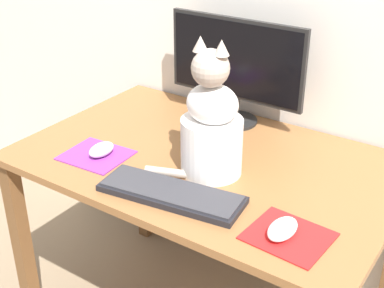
{
  "coord_description": "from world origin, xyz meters",
  "views": [
    {
      "loc": [
        0.79,
        -1.25,
        1.54
      ],
      "look_at": [
        0.05,
        -0.16,
        0.86
      ],
      "focal_mm": 50.0,
      "sensor_mm": 36.0,
      "label": 1
    }
  ],
  "objects_px": {
    "computer_mouse_left": "(101,150)",
    "computer_mouse_right": "(283,229)",
    "monitor": "(236,66)",
    "keyboard": "(171,193)",
    "cat": "(211,125)"
  },
  "relations": [
    {
      "from": "computer_mouse_left",
      "to": "computer_mouse_right",
      "type": "xyz_separation_m",
      "value": [
        0.66,
        -0.06,
        -0.0
      ]
    },
    {
      "from": "computer_mouse_left",
      "to": "computer_mouse_right",
      "type": "bearing_deg",
      "value": -5.0
    },
    {
      "from": "computer_mouse_left",
      "to": "computer_mouse_right",
      "type": "distance_m",
      "value": 0.66
    },
    {
      "from": "computer_mouse_right",
      "to": "computer_mouse_left",
      "type": "bearing_deg",
      "value": 175.0
    },
    {
      "from": "monitor",
      "to": "computer_mouse_right",
      "type": "bearing_deg",
      "value": -49.63
    },
    {
      "from": "computer_mouse_left",
      "to": "computer_mouse_right",
      "type": "height_order",
      "value": "computer_mouse_left"
    },
    {
      "from": "computer_mouse_right",
      "to": "keyboard",
      "type": "bearing_deg",
      "value": -178.11
    },
    {
      "from": "computer_mouse_left",
      "to": "computer_mouse_right",
      "type": "relative_size",
      "value": 0.86
    },
    {
      "from": "keyboard",
      "to": "computer_mouse_right",
      "type": "height_order",
      "value": "computer_mouse_right"
    },
    {
      "from": "monitor",
      "to": "computer_mouse_right",
      "type": "height_order",
      "value": "monitor"
    },
    {
      "from": "monitor",
      "to": "keyboard",
      "type": "height_order",
      "value": "monitor"
    },
    {
      "from": "computer_mouse_left",
      "to": "cat",
      "type": "bearing_deg",
      "value": 17.83
    },
    {
      "from": "monitor",
      "to": "computer_mouse_left",
      "type": "distance_m",
      "value": 0.54
    },
    {
      "from": "monitor",
      "to": "computer_mouse_right",
      "type": "relative_size",
      "value": 4.58
    },
    {
      "from": "monitor",
      "to": "computer_mouse_right",
      "type": "distance_m",
      "value": 0.71
    }
  ]
}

